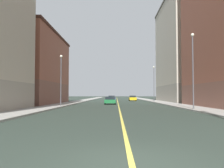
{
  "coord_description": "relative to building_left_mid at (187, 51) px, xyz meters",
  "views": [
    {
      "loc": [
        -0.38,
        -6.07,
        1.7
      ],
      "look_at": [
        -1.05,
        34.43,
        3.44
      ],
      "focal_mm": 38.6,
      "sensor_mm": 36.0,
      "label": 1
    }
  ],
  "objects": [
    {
      "name": "street_lamp_left_far",
      "position": [
        -7.8,
        -1.67,
        -6.72
      ],
      "size": [
        0.36,
        0.36,
        7.71
      ],
      "color": "#4C4C51",
      "rests_on": "ground"
    },
    {
      "name": "car_blue",
      "position": [
        -17.24,
        5.49,
        -10.83
      ],
      "size": [
        1.91,
        4.33,
        1.38
      ],
      "color": "#23389E",
      "rests_on": "ground"
    },
    {
      "name": "lane_center_stripe",
      "position": [
        -15.75,
        0.61,
        -11.49
      ],
      "size": [
        0.16,
        154.0,
        0.01
      ],
      "primitive_type": "cube",
      "color": "#E5D14C",
      "rests_on": "ground"
    },
    {
      "name": "street_lamp_left_near",
      "position": [
        -7.8,
        -28.43,
        -6.47
      ],
      "size": [
        0.36,
        0.36,
        8.2
      ],
      "color": "#4C4C51",
      "rests_on": "ground"
    },
    {
      "name": "car_yellow",
      "position": [
        -11.82,
        8.5,
        -10.84
      ],
      "size": [
        1.84,
        4.57,
        1.38
      ],
      "color": "gold",
      "rests_on": "ground"
    },
    {
      "name": "street_lamp_right_near",
      "position": [
        -23.7,
        -21.59,
        -7.11
      ],
      "size": [
        0.36,
        0.36,
        6.97
      ],
      "color": "#4C4C51",
      "rests_on": "ground"
    },
    {
      "name": "ground_plane",
      "position": [
        -15.75,
        -48.39,
        -11.5
      ],
      "size": [
        400.0,
        400.0,
        0.0
      ],
      "primitive_type": "plane",
      "color": "#2B372E",
      "rests_on": "ground"
    },
    {
      "name": "sidewalk_left",
      "position": [
        -6.82,
        0.61,
        -11.43
      ],
      "size": [
        3.16,
        168.0,
        0.15
      ],
      "primitive_type": "cube",
      "color": "#9E9B93",
      "rests_on": "ground"
    },
    {
      "name": "sidewalk_right",
      "position": [
        -24.68,
        0.61,
        -11.43
      ],
      "size": [
        3.16,
        168.0,
        0.15
      ],
      "primitive_type": "cube",
      "color": "#9E9B93",
      "rests_on": "ground"
    },
    {
      "name": "car_green",
      "position": [
        -17.14,
        -12.81,
        -10.87
      ],
      "size": [
        1.95,
        3.99,
        1.29
      ],
      "color": "#1E6B38",
      "rests_on": "ground"
    },
    {
      "name": "building_right_midblock",
      "position": [
        -31.5,
        -13.04,
        -5.33
      ],
      "size": [
        10.79,
        20.03,
        12.32
      ],
      "color": "brown",
      "rests_on": "ground"
    },
    {
      "name": "building_left_mid",
      "position": [
        0.0,
        0.0,
        0.0
      ],
      "size": [
        10.79,
        22.89,
        22.99
      ],
      "color": "#9D9688",
      "rests_on": "ground"
    }
  ]
}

